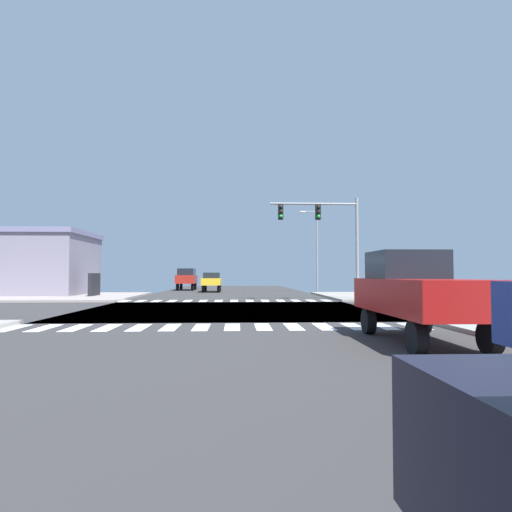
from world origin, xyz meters
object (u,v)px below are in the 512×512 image
at_px(traffic_signal_mast, 324,225).
at_px(suv_farside_1, 187,277).
at_px(street_lamp, 314,243).
at_px(pickup_middle_2, 417,291).
at_px(bank_building, 0,263).
at_px(sedan_trailing_3, 212,280).

xyz_separation_m(traffic_signal_mast, suv_farside_1, (-11.12, 20.09, -3.56)).
distance_m(street_lamp, pickup_middle_2, 32.14).
bearing_deg(suv_farside_1, bank_building, 42.84).
relative_size(sedan_trailing_3, pickup_middle_2, 0.84).
distance_m(traffic_signal_mast, suv_farside_1, 23.23).
xyz_separation_m(traffic_signal_mast, sedan_trailing_3, (-8.12, 14.88, -3.84)).
height_order(bank_building, pickup_middle_2, bank_building).
distance_m(street_lamp, bank_building, 27.22).
relative_size(bank_building, pickup_middle_2, 3.03).
bearing_deg(pickup_middle_2, street_lamp, 84.74).
xyz_separation_m(traffic_signal_mast, street_lamp, (1.81, 13.95, -0.22)).
xyz_separation_m(sedan_trailing_3, pickup_middle_2, (7.00, -32.74, 0.17)).
distance_m(traffic_signal_mast, street_lamp, 14.07).
bearing_deg(sedan_trailing_3, traffic_signal_mast, 118.64).
bearing_deg(pickup_middle_2, bank_building, 132.62).
xyz_separation_m(street_lamp, suv_farside_1, (-12.93, 6.13, -3.33)).
bearing_deg(traffic_signal_mast, bank_building, 162.78).
bearing_deg(pickup_middle_2, traffic_signal_mast, 86.40).
distance_m(bank_building, suv_farside_1, 18.38).
bearing_deg(pickup_middle_2, sedan_trailing_3, 102.07).
bearing_deg(sedan_trailing_3, street_lamp, 174.67).
height_order(sedan_trailing_3, pickup_middle_2, pickup_middle_2).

